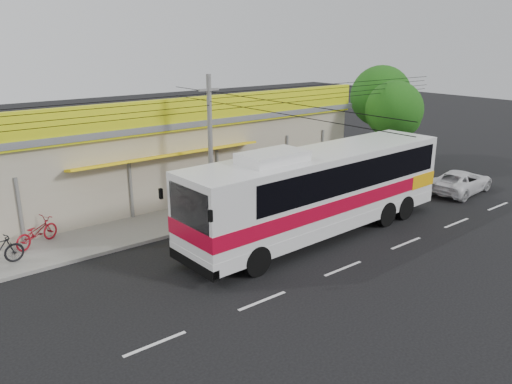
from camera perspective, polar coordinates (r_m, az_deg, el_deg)
ground at (r=21.29m, az=4.90°, el=-6.41°), size 120.00×120.00×0.00m
sidewalk at (r=25.64m, az=-4.27°, el=-2.04°), size 30.00×3.20×0.15m
lane_markings at (r=19.71m, az=9.91°, el=-8.62°), size 50.00×0.12×0.01m
storefront_building at (r=29.64m, az=-10.42°, el=4.83°), size 22.60×9.20×5.70m
coach_bus at (r=22.24m, az=7.74°, el=0.74°), size 13.79×3.37×4.22m
motorbike_red at (r=22.87m, az=-23.80°, el=-4.24°), size 2.25×1.67×1.13m
white_car at (r=30.85m, az=22.35°, el=1.12°), size 4.83×2.58×1.29m
utility_pole at (r=23.25m, az=-5.37°, el=10.29°), size 34.00×14.00×6.95m
tree_near at (r=35.49m, az=14.27°, el=10.36°), size 4.10×4.10×6.79m
tree_far at (r=33.06m, az=15.69°, el=8.84°), size 3.62×3.62×6.00m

